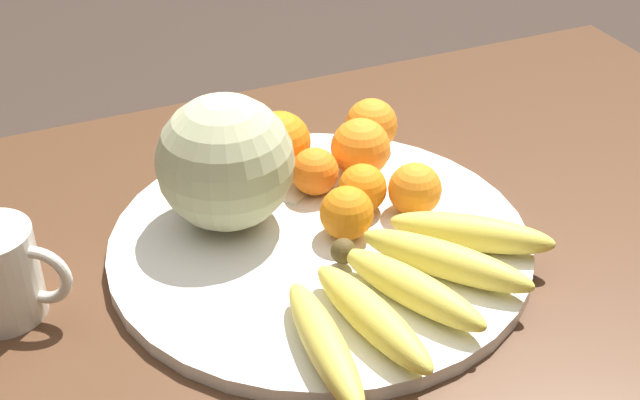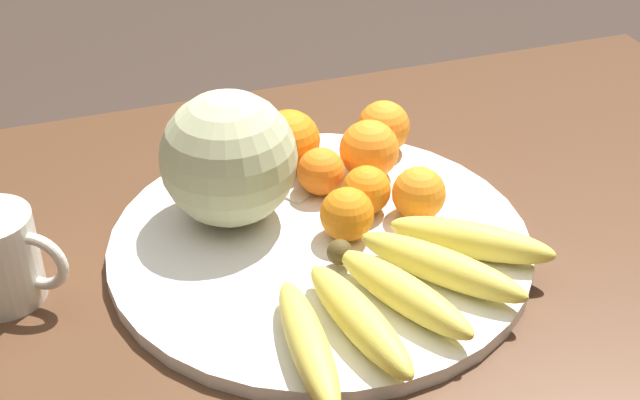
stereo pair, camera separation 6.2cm
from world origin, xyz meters
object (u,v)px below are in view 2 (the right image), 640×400
produce_tag (309,180)px  orange_front_left (369,150)px  banana_bunch (402,288)px  melon (229,159)px  orange_front_right (347,214)px  orange_back_right (289,141)px  orange_side_extra (384,127)px  fruit_bowl (320,243)px  kitchen_table (292,342)px  orange_back_left (321,171)px  orange_mid_center (419,194)px  orange_top_small (366,190)px

produce_tag → orange_front_left: bearing=134.2°
banana_bunch → melon: bearing=-173.3°
orange_front_right → orange_back_right: 0.16m
orange_back_right → produce_tag: orange_back_right is taller
banana_bunch → orange_side_extra: orange_side_extra is taller
banana_bunch → orange_back_right: orange_back_right is taller
fruit_bowl → melon: bearing=-41.8°
kitchen_table → orange_back_left: bearing=-121.6°
melon → banana_bunch: melon is taller
orange_back_left → orange_side_extra: size_ratio=0.85×
melon → orange_back_right: bearing=-139.7°
orange_mid_center → orange_top_small: 0.06m
orange_front_left → banana_bunch: bearing=76.2°
orange_front_right → orange_top_small: bearing=-133.6°
melon → orange_mid_center: melon is taller
orange_front_right → kitchen_table: bearing=22.2°
orange_front_left → orange_back_right: size_ratio=0.95×
banana_bunch → produce_tag: 0.25m
orange_back_right → orange_top_small: bearing=114.8°
melon → orange_top_small: (-0.15, 0.04, -0.05)m
orange_back_left → orange_front_left: bearing=-166.8°
kitchen_table → produce_tag: (-0.07, -0.15, 0.11)m
melon → orange_side_extra: melon is taller
melon → banana_bunch: (-0.12, 0.20, -0.06)m
orange_mid_center → orange_back_right: orange_back_right is taller
orange_back_left → orange_top_small: size_ratio=1.01×
melon → orange_front_left: melon is taller
kitchen_table → orange_back_left: size_ratio=25.57×
banana_bunch → orange_top_small: (-0.03, -0.16, 0.01)m
kitchen_table → banana_bunch: size_ratio=4.52×
kitchen_table → orange_side_extra: 0.30m
produce_tag → fruit_bowl: bearing=39.9°
orange_mid_center → melon: bearing=-19.0°
kitchen_table → orange_top_small: (-0.11, -0.07, 0.14)m
kitchen_table → orange_back_left: (-0.08, -0.12, 0.14)m
melon → orange_back_right: 0.13m
banana_bunch → orange_back_right: bearing=161.6°
melon → orange_back_right: melon is taller
orange_front_left → melon: bearing=9.6°
orange_back_left → orange_back_right: (0.02, -0.06, 0.01)m
orange_front_right → orange_side_extra: bearing=-124.0°
orange_front_left → orange_back_left: orange_front_left is taller
orange_side_extra → produce_tag: size_ratio=0.67×
orange_front_left → orange_top_small: size_ratio=1.29×
fruit_bowl → melon: melon is taller
banana_bunch → orange_side_extra: (-0.10, -0.28, 0.01)m
melon → orange_side_extra: bearing=-159.5°
melon → orange_side_extra: (-0.22, -0.08, -0.04)m
orange_front_right → orange_back_left: (-0.00, -0.09, -0.00)m
orange_top_small → fruit_bowl: bearing=26.3°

